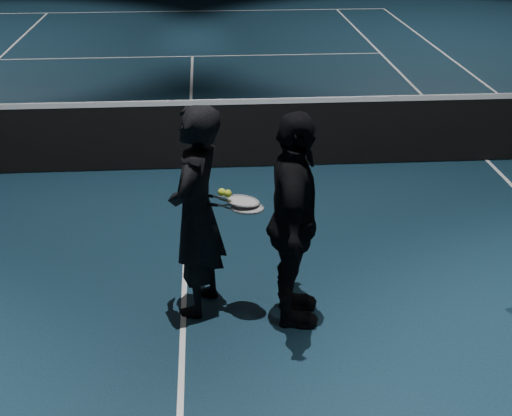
{
  "coord_description": "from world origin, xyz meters",
  "views": [
    {
      "loc": [
        0.26,
        -8.91,
        3.62
      ],
      "look_at": [
        0.66,
        -3.48,
        1.04
      ],
      "focal_mm": 50.0,
      "sensor_mm": 36.0,
      "label": 1
    }
  ],
  "objects_px": {
    "player_b": "(294,222)",
    "tennis_balls": "(225,191)",
    "racket_lower": "(247,208)",
    "player_a": "(196,212)",
    "racket_upper": "(243,201)"
  },
  "relations": [
    {
      "from": "player_b",
      "to": "player_a",
      "type": "bearing_deg",
      "value": 78.89
    },
    {
      "from": "racket_lower",
      "to": "racket_upper",
      "type": "height_order",
      "value": "racket_upper"
    },
    {
      "from": "player_b",
      "to": "tennis_balls",
      "type": "xyz_separation_m",
      "value": [
        -0.57,
        0.18,
        0.23
      ]
    },
    {
      "from": "racket_lower",
      "to": "player_b",
      "type": "bearing_deg",
      "value": 0.0
    },
    {
      "from": "player_a",
      "to": "racket_lower",
      "type": "relative_size",
      "value": 2.82
    },
    {
      "from": "player_a",
      "to": "racket_upper",
      "type": "distance_m",
      "value": 0.42
    },
    {
      "from": "player_a",
      "to": "racket_lower",
      "type": "bearing_deg",
      "value": 93.77
    },
    {
      "from": "player_b",
      "to": "racket_lower",
      "type": "xyz_separation_m",
      "value": [
        -0.38,
        0.11,
        0.09
      ]
    },
    {
      "from": "player_a",
      "to": "racket_lower",
      "type": "xyz_separation_m",
      "value": [
        0.43,
        -0.13,
        0.09
      ]
    },
    {
      "from": "player_b",
      "to": "tennis_balls",
      "type": "relative_size",
      "value": 15.96
    },
    {
      "from": "racket_lower",
      "to": "tennis_balls",
      "type": "height_order",
      "value": "tennis_balls"
    },
    {
      "from": "racket_upper",
      "to": "tennis_balls",
      "type": "relative_size",
      "value": 5.67
    },
    {
      "from": "player_b",
      "to": "racket_lower",
      "type": "height_order",
      "value": "player_b"
    },
    {
      "from": "player_a",
      "to": "player_b",
      "type": "height_order",
      "value": "same"
    },
    {
      "from": "player_b",
      "to": "tennis_balls",
      "type": "height_order",
      "value": "player_b"
    }
  ]
}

